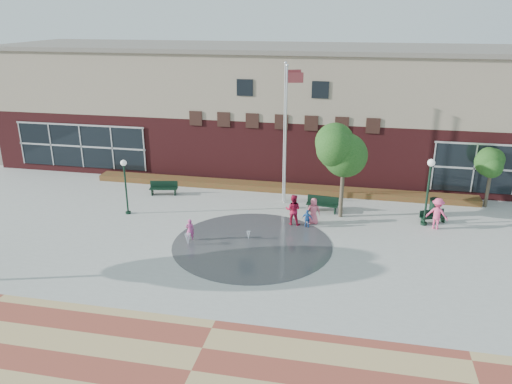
% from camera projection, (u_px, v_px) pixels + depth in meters
% --- Properties ---
extents(ground, '(120.00, 120.00, 0.00)m').
position_uv_depth(ground, '(239.00, 272.00, 23.47)').
color(ground, '#666056').
rests_on(ground, ground).
extents(plaza_concrete, '(46.00, 18.00, 0.01)m').
position_uv_depth(plaza_concrete, '(256.00, 237.00, 27.15)').
color(plaza_concrete, '#A8A8A0').
rests_on(plaza_concrete, ground).
extents(paver_band, '(46.00, 6.00, 0.01)m').
position_uv_depth(paver_band, '(191.00, 371.00, 17.02)').
color(paver_band, '#9B4232').
rests_on(paver_band, ground).
extents(splash_pad, '(8.40, 8.40, 0.01)m').
position_uv_depth(splash_pad, '(252.00, 245.00, 26.23)').
color(splash_pad, '#383A3D').
rests_on(splash_pad, ground).
extents(library_building, '(44.40, 10.40, 9.20)m').
position_uv_depth(library_building, '(292.00, 108.00, 37.98)').
color(library_building, '#531A1D').
rests_on(library_building, ground).
extents(flower_bed, '(26.00, 1.20, 0.40)m').
position_uv_depth(flower_bed, '(278.00, 191.00, 34.15)').
color(flower_bed, maroon).
rests_on(flower_bed, ground).
extents(flagpole_left, '(0.99, 0.40, 8.79)m').
position_uv_depth(flagpole_left, '(285.00, 126.00, 30.65)').
color(flagpole_left, silver).
rests_on(flagpole_left, ground).
extents(flagpole_right, '(1.03, 0.38, 8.68)m').
position_uv_depth(flagpole_right, '(287.00, 128.00, 30.35)').
color(flagpole_right, silver).
rests_on(flagpole_right, ground).
extents(lamp_left, '(0.36, 0.36, 3.40)m').
position_uv_depth(lamp_left, '(125.00, 181.00, 29.52)').
color(lamp_left, black).
rests_on(lamp_left, ground).
extents(lamp_right, '(0.42, 0.42, 3.94)m').
position_uv_depth(lamp_right, '(429.00, 185.00, 27.82)').
color(lamp_right, black).
rests_on(lamp_right, ground).
extents(bench_left, '(1.90, 0.84, 0.92)m').
position_uv_depth(bench_left, '(164.00, 191.00, 33.26)').
color(bench_left, black).
rests_on(bench_left, ground).
extents(bench_mid, '(1.96, 0.72, 0.96)m').
position_uv_depth(bench_mid, '(322.00, 207.00, 30.44)').
color(bench_mid, black).
rests_on(bench_mid, ground).
extents(bench_right, '(1.58, 1.03, 0.78)m').
position_uv_depth(bench_right, '(433.00, 219.00, 28.83)').
color(bench_right, black).
rests_on(bench_right, ground).
extents(trash_can, '(0.66, 0.66, 1.08)m').
position_uv_depth(trash_can, '(435.00, 207.00, 29.78)').
color(trash_can, black).
rests_on(trash_can, ground).
extents(tree_mid, '(3.25, 3.25, 5.48)m').
position_uv_depth(tree_mid, '(344.00, 152.00, 28.43)').
color(tree_mid, '#41372A').
rests_on(tree_mid, ground).
extents(tree_small_right, '(2.33, 2.33, 3.98)m').
position_uv_depth(tree_small_right, '(492.00, 163.00, 30.31)').
color(tree_small_right, '#41372A').
rests_on(tree_small_right, ground).
extents(water_jet_a, '(0.33, 0.33, 0.64)m').
position_uv_depth(water_jet_a, '(188.00, 246.00, 26.13)').
color(water_jet_a, white).
rests_on(water_jet_a, ground).
extents(water_jet_b, '(0.21, 0.21, 0.47)m').
position_uv_depth(water_jet_b, '(248.00, 240.00, 26.78)').
color(water_jet_b, white).
rests_on(water_jet_b, ground).
extents(child_splash, '(0.53, 0.45, 1.23)m').
position_uv_depth(child_splash, '(190.00, 230.00, 26.52)').
color(child_splash, '#CB438B').
rests_on(child_splash, ground).
extents(adult_red, '(0.91, 0.72, 1.83)m').
position_uv_depth(adult_red, '(293.00, 210.00, 28.40)').
color(adult_red, '#AA1536').
rests_on(adult_red, ground).
extents(adult_pink, '(0.79, 0.54, 1.56)m').
position_uv_depth(adult_pink, '(314.00, 211.00, 28.58)').
color(adult_pink, '#E55F78').
rests_on(adult_pink, ground).
extents(child_blue, '(0.67, 0.38, 1.09)m').
position_uv_depth(child_blue, '(307.00, 219.00, 28.12)').
color(child_blue, '#2760AF').
rests_on(child_blue, ground).
extents(person_bench, '(1.33, 1.00, 1.83)m').
position_uv_depth(person_bench, '(437.00, 214.00, 27.86)').
color(person_bench, '#F1487F').
rests_on(person_bench, ground).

